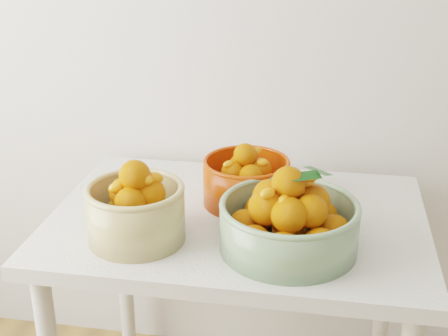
{
  "coord_description": "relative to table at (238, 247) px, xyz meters",
  "views": [
    {
      "loc": [
        -0.21,
        0.12,
        1.52
      ],
      "look_at": [
        -0.46,
        1.52,
        0.92
      ],
      "focal_mm": 50.0,
      "sensor_mm": 36.0,
      "label": 1
    }
  ],
  "objects": [
    {
      "name": "bowl_cream",
      "position": [
        -0.23,
        -0.17,
        0.18
      ],
      "size": [
        0.26,
        0.26,
        0.21
      ],
      "rotation": [
        0.0,
        0.0,
        -0.06
      ],
      "color": "tan",
      "rests_on": "table"
    },
    {
      "name": "table",
      "position": [
        0.0,
        0.0,
        0.0
      ],
      "size": [
        1.0,
        0.7,
        0.75
      ],
      "color": "silver",
      "rests_on": "ground"
    },
    {
      "name": "bowl_orange",
      "position": [
        0.01,
        0.08,
        0.16
      ],
      "size": [
        0.3,
        0.3,
        0.17
      ],
      "rotation": [
        0.0,
        0.0,
        -0.28
      ],
      "color": "red",
      "rests_on": "table"
    },
    {
      "name": "bowl_green",
      "position": [
        0.15,
        -0.15,
        0.17
      ],
      "size": [
        0.34,
        0.34,
        0.22
      ],
      "rotation": [
        0.0,
        0.0,
        -0.01
      ],
      "color": "gray",
      "rests_on": "table"
    }
  ]
}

